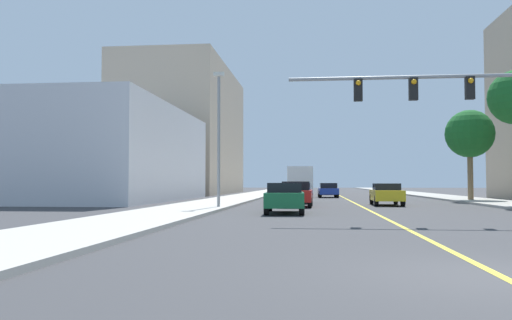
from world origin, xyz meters
TOP-DOWN VIEW (x-y plane):
  - ground at (0.00, 42.00)m, footprint 192.00×192.00m
  - sidewalk_left at (-9.42, 42.00)m, footprint 3.96×168.00m
  - sidewalk_right at (9.42, 42.00)m, footprint 3.96×168.00m
  - lane_marking_center at (0.00, 42.00)m, footprint 0.16×144.00m
  - building_left_near at (-20.89, 32.31)m, footprint 14.62×22.06m
  - building_left_far at (-19.48, 58.73)m, footprint 11.81×26.52m
  - traffic_signal_mast at (3.62, 11.59)m, footprint 11.73×0.36m
  - street_lamp at (-7.94, 19.49)m, footprint 0.56×0.28m
  - palm_far at (8.96, 32.98)m, footprint 3.62×3.62m
  - car_red at (-3.86, 22.81)m, footprint 1.88×3.85m
  - car_blue at (-1.46, 42.67)m, footprint 1.92×4.35m
  - car_black at (-4.05, 28.41)m, footprint 1.97×4.04m
  - car_yellow at (1.71, 25.55)m, footprint 1.85×4.31m
  - car_gray at (-1.24, 54.76)m, footprint 1.82×4.37m
  - car_green at (-4.21, 16.29)m, footprint 1.91×4.38m
  - delivery_truck at (-4.20, 43.90)m, footprint 2.65×7.35m

SIDE VIEW (x-z plane):
  - ground at x=0.00m, z-range 0.00..0.00m
  - lane_marking_center at x=0.00m, z-range 0.00..0.01m
  - sidewalk_left at x=-9.42m, z-range 0.00..0.15m
  - sidewalk_right at x=9.42m, z-range 0.00..0.15m
  - car_gray at x=-1.24m, z-range 0.02..1.39m
  - car_black at x=-4.05m, z-range 0.04..1.38m
  - car_yellow at x=1.71m, z-range 0.04..1.42m
  - car_blue at x=-1.46m, z-range 0.04..1.42m
  - car_green at x=-4.21m, z-range 0.04..1.46m
  - car_red at x=-3.86m, z-range 0.03..1.53m
  - delivery_truck at x=-4.20m, z-range 0.11..3.06m
  - building_left_near at x=-20.89m, z-range 0.00..7.39m
  - street_lamp at x=-7.94m, z-range 0.57..7.83m
  - traffic_signal_mast at x=3.62m, z-range 1.64..7.26m
  - palm_far at x=8.96m, z-range 1.69..8.50m
  - building_left_far at x=-19.48m, z-range 0.00..16.02m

